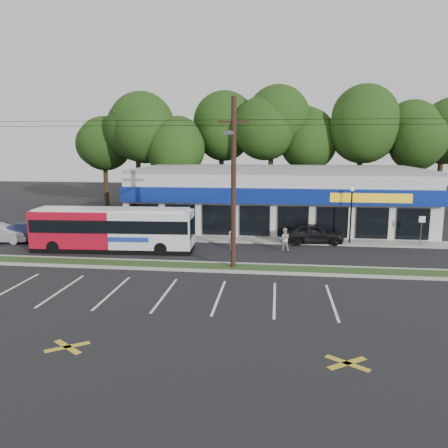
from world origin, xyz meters
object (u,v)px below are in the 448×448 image
Objects in this scene: sign_post at (422,225)px; pedestrian_b at (284,239)px; metrobus at (113,229)px; car_blue at (33,232)px; car_dark at (312,233)px; lamp_post at (351,209)px; utility_pole at (231,178)px; pedestrian_a at (233,238)px.

pedestrian_b is (-9.93, -2.57, -0.75)m from sign_post.
metrobus is 2.18× the size of car_blue.
pedestrian_b is at bearing 133.97° from car_dark.
pedestrian_b is (-4.93, -2.80, -1.86)m from lamp_post.
sign_post reaches higher than car_dark.
utility_pole reaches higher than metrobus.
utility_pole is 10.92× the size of car_dark.
pedestrian_a is at bearing 107.98° from car_dark.
metrobus reaches higher than pedestrian_b.
utility_pole is at bearing 52.43° from pedestrian_b.
car_dark is (-2.79, -0.30, -1.89)m from lamp_post.
car_dark is 3.29m from pedestrian_b.
pedestrian_b is at bearing -165.46° from sign_post.
metrobus is 6.71× the size of pedestrian_a.
lamp_post is 2.53× the size of pedestrian_a.
lamp_post is 9.17m from pedestrian_a.
pedestrian_b is (11.83, 1.50, -0.78)m from metrobus.
sign_post is 29.08m from car_blue.
pedestrian_b reaches higher than car_dark.
lamp_post is at bearing 11.42° from metrobus.
sign_post is 0.20× the size of metrobus.
utility_pole is 17.45m from car_blue.
sign_post is 13.80m from pedestrian_a.
car_blue is (-15.83, 5.65, -4.66)m from utility_pole.
car_blue is at bearing -3.85° from pedestrian_a.
lamp_post is at bearing -163.55° from pedestrian_a.
car_dark is at bearing 54.62° from utility_pole.
sign_post is 1.33× the size of pedestrian_a.
car_blue is at bearing -6.74° from pedestrian_b.
utility_pole is at bearing 92.52° from pedestrian_a.
utility_pole is at bearing -136.05° from lamp_post.
lamp_post is 17.34m from metrobus.
sign_post is 0.49× the size of car_dark.
metrobus is 11.95m from pedestrian_b.
car_blue is at bearing -176.06° from sign_post.
pedestrian_b is (-2.14, -2.50, 0.03)m from car_dark.
sign_post is 7.83m from car_dark.
utility_pole is 31.03× the size of pedestrian_b.
lamp_post reaches higher than car_dark.
pedestrian_b is (3.62, 0.00, -0.03)m from pedestrian_a.
utility_pole reaches higher than pedestrian_b.
car_blue is (-7.24, 2.08, -0.84)m from metrobus.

